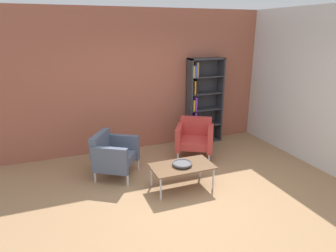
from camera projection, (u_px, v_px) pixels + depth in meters
ground_plane at (185, 202)px, 4.50m from camera, size 8.32×8.32×0.00m
brick_back_panel at (138, 81)px, 6.23m from camera, size 6.40×0.12×2.90m
plaster_right_partition at (313, 88)px, 5.56m from camera, size 0.12×5.20×2.90m
bookshelf_tall at (201, 102)px, 6.68m from camera, size 0.80×0.30×1.90m
coffee_table_low at (182, 167)px, 4.80m from camera, size 1.00×0.56×0.40m
decorative_bowl at (182, 164)px, 4.78m from camera, size 0.32×0.32×0.05m
armchair_near_window at (195, 137)px, 6.00m from camera, size 0.93×0.91×0.78m
armchair_by_bookshelf at (113, 154)px, 5.20m from camera, size 0.92×0.94×0.78m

